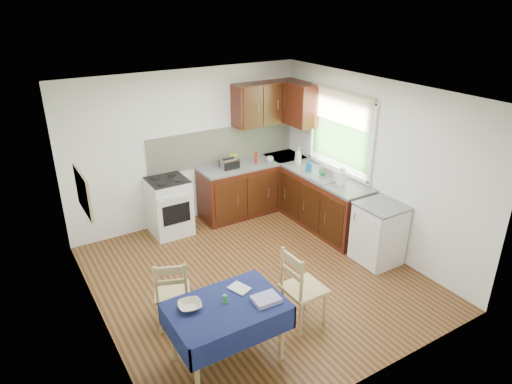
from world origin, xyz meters
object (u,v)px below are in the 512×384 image
toaster (228,164)px  dish_rack (327,178)px  dining_table (227,313)px  chair_near (301,286)px  sandwich_press (229,163)px  kettle (342,177)px  chair_far (172,291)px

toaster → dish_rack: dish_rack is taller
dining_table → chair_near: chair_near is taller
sandwich_press → kettle: kettle is taller
dining_table → chair_near: size_ratio=1.18×
sandwich_press → kettle: (1.11, -1.49, 0.04)m
chair_far → chair_near: 1.46m
sandwich_press → kettle: size_ratio=1.03×
chair_far → dish_rack: (2.94, 0.87, 0.45)m
kettle → toaster: bearing=127.9°
chair_far → sandwich_press: bearing=-110.6°
dish_rack → chair_near: bearing=-143.9°
dining_table → sandwich_press: bearing=74.2°
chair_near → sandwich_press: size_ratio=3.61×
dish_rack → kettle: size_ratio=1.64×
toaster → sandwich_press: bearing=24.3°
dining_table → chair_far: chair_far is taller
chair_near → sandwich_press: bearing=-13.9°
chair_near → chair_far: bearing=58.2°
dining_table → toaster: size_ratio=4.80×
dining_table → sandwich_press: size_ratio=4.26×
chair_far → chair_near: (1.25, -0.74, 0.05)m
dining_table → toaster: toaster is taller
dining_table → kettle: 3.12m
chair_far → chair_near: size_ratio=0.91×
toaster → kettle: size_ratio=0.91×
dish_rack → dining_table: bearing=-155.4°
chair_far → toaster: 2.85m
chair_near → dish_rack: size_ratio=2.26×
sandwich_press → kettle: bearing=-68.7°
dining_table → toaster: 3.33m
toaster → chair_far: bearing=-146.9°
kettle → sandwich_press: bearing=126.8°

